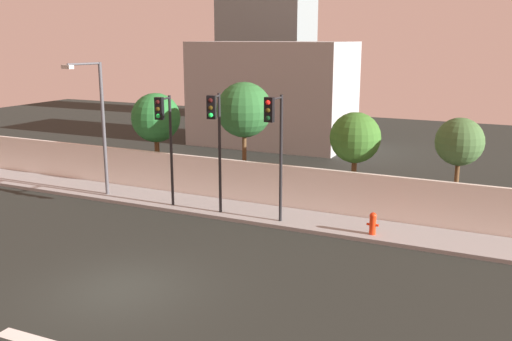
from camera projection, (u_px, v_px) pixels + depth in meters
ground_plane at (121, 290)px, 16.77m from camera, size 80.00×80.00×0.00m
sidewalk at (246, 212)px, 23.95m from camera, size 36.00×2.40×0.15m
perimeter_wall at (259, 183)px, 24.86m from camera, size 36.00×0.18×1.80m
traffic_light_left at (275, 133)px, 21.27m from camera, size 0.34×1.33×4.97m
traffic_light_center at (165, 128)px, 23.52m from camera, size 0.35×1.10×4.73m
traffic_light_right at (215, 129)px, 22.42m from camera, size 0.45×1.21×4.92m
street_lamp_curbside at (98, 117)px, 25.46m from camera, size 0.79×1.83×6.01m
fire_hydrant at (373, 223)px, 20.94m from camera, size 0.44×0.26×0.84m
roadside_tree_leftmost at (156, 118)px, 27.78m from camera, size 2.39×2.39×4.61m
roadside_tree_midleft at (244, 110)px, 25.59m from camera, size 2.49×2.49×5.30m
roadside_tree_midright at (355, 138)px, 23.62m from camera, size 2.11×2.11×4.23m
roadside_tree_rightmost at (460, 142)px, 21.86m from camera, size 1.85×1.85×4.25m
low_building_distant at (273, 94)px, 38.96m from camera, size 10.43×6.00×6.95m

